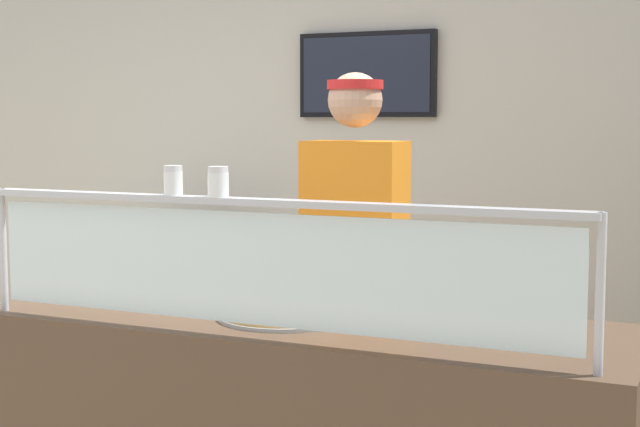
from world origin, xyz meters
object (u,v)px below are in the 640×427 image
Objects in this scene: pepper_flake_shaker at (218,184)px; pizza_box_stack at (163,236)px; worker_figure at (355,269)px; pizza_tray at (287,313)px; pizza_server at (288,307)px; parmesan_shaker at (173,182)px.

pizza_box_stack is (-1.43, 1.82, -0.43)m from pepper_flake_shaker.
pizza_tray is at bearing -86.00° from worker_figure.
pizza_tray is at bearing 75.24° from pepper_flake_shaker.
parmesan_shaker is (-0.24, -0.27, 0.41)m from pizza_server.
pepper_flake_shaker is (0.16, 0.00, 0.00)m from parmesan_shaker.
parmesan_shaker reaches higher than pizza_box_stack.
pizza_tray is 1.59× the size of pizza_server.
pizza_tray is at bearing -45.47° from pizza_box_stack.
pizza_tray is 0.57m from parmesan_shaker.
pepper_flake_shaker reaches higher than pizza_box_stack.
parmesan_shaker is 0.20× the size of pizza_box_stack.
parmesan_shaker reaches higher than pizza_tray.
parmesan_shaker is 2.27m from pizza_box_stack.
pizza_box_stack reaches higher than pizza_server.
pepper_flake_shaker is at bearing -51.81° from pizza_box_stack.
pizza_tray is 2.15m from pizza_box_stack.
pizza_server is 3.13× the size of pepper_flake_shaker.
pepper_flake_shaker is at bearing -91.67° from worker_figure.
pizza_tray is 0.03m from pizza_server.
worker_figure reaches higher than pepper_flake_shaker.
pepper_flake_shaker is at bearing 0.00° from parmesan_shaker.
pepper_flake_shaker reaches higher than pizza_tray.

